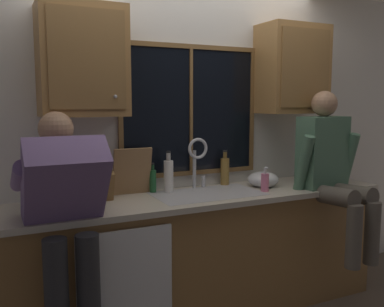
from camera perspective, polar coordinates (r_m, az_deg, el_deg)
back_wall at (r=3.35m, az=-2.22°, el=1.54°), size 5.36×0.12×2.55m
window_glass at (r=3.32m, az=-0.22°, el=5.81°), size 1.10×0.02×0.95m
window_frame_top at (r=3.33m, az=-0.14°, el=14.30°), size 1.17×0.02×0.04m
window_frame_bottom at (r=3.36m, az=-0.14°, el=-2.63°), size 1.17×0.02×0.04m
window_frame_left at (r=3.11m, az=-9.68°, el=5.62°), size 0.04×0.02×0.95m
window_frame_right at (r=3.59m, az=8.11°, el=5.84°), size 0.03×0.02×0.95m
window_mullion_center at (r=3.31m, az=-0.13°, el=5.81°), size 0.02×0.02×0.95m
lower_cabinet_run at (r=3.23m, az=0.39°, el=-13.91°), size 2.96×0.58×0.88m
countertop at (r=3.08m, az=0.56°, el=-6.02°), size 3.02×0.62×0.04m
dishwasher_front at (r=2.74m, az=-8.91°, el=-17.59°), size 0.60×0.02×0.74m
upper_cabinet_left at (r=2.90m, az=-14.63°, el=12.02°), size 0.56×0.36×0.72m
upper_cabinet_right at (r=3.65m, az=13.43°, el=11.00°), size 0.56×0.36×0.72m
sink at (r=3.15m, az=2.09°, el=-7.18°), size 0.80×0.46×0.21m
faucet at (r=3.25m, az=0.76°, el=-0.45°), size 0.18×0.09×0.40m
person_standing at (r=2.51m, az=-16.77°, el=-8.13°), size 0.53×0.70×1.54m
person_sitting_on_counter at (r=3.43m, az=18.35°, el=-1.58°), size 0.54×0.61×1.26m
knife_block at (r=2.95m, az=-11.91°, el=-4.20°), size 0.12×0.18×0.32m
cutting_board at (r=3.10m, az=-8.10°, el=-2.42°), size 0.28×0.09×0.35m
mixing_bowl at (r=3.43m, az=9.61°, el=-3.48°), size 0.25×0.25×0.12m
soap_dispenser at (r=3.24m, az=9.85°, el=-3.81°), size 0.06×0.07×0.19m
bottle_green_glass at (r=3.15m, az=-3.20°, el=-2.98°), size 0.07×0.07×0.31m
bottle_tall_clear at (r=3.44m, az=4.47°, el=-2.32°), size 0.07×0.07×0.28m
bottle_amber_small at (r=3.17m, az=-5.34°, el=-3.64°), size 0.05×0.05×0.22m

